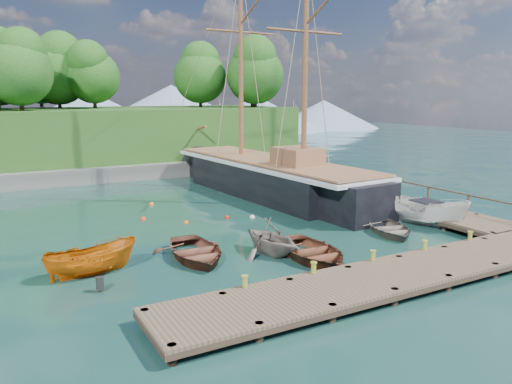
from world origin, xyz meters
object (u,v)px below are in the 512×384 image
rowboat_1 (271,254)px  motorboat_orange (93,275)px  schooner (270,180)px  cabin_boat_white (425,225)px  rowboat_0 (196,259)px  rowboat_2 (312,259)px  rowboat_3 (389,234)px

rowboat_1 → motorboat_orange: size_ratio=0.91×
schooner → cabin_boat_white: bearing=-78.3°
motorboat_orange → schooner: schooner is taller
motorboat_orange → rowboat_0: bearing=-97.1°
rowboat_0 → cabin_boat_white: 13.74m
rowboat_2 → rowboat_3: (6.10, 1.47, 0.00)m
rowboat_1 → rowboat_3: (7.32, -0.15, 0.00)m
schooner → rowboat_3: bearing=-92.4°
rowboat_0 → schooner: 15.16m
rowboat_1 → cabin_boat_white: size_ratio=0.70×
rowboat_3 → schooner: size_ratio=0.14×
rowboat_0 → rowboat_1: size_ratio=1.33×
rowboat_0 → motorboat_orange: motorboat_orange is taller
rowboat_1 → cabin_boat_white: cabin_boat_white is taller
rowboat_1 → rowboat_3: 7.33m
cabin_boat_white → rowboat_0: bearing=157.6°
rowboat_0 → schooner: schooner is taller
motorboat_orange → cabin_boat_white: bearing=-98.2°
rowboat_1 → rowboat_3: bearing=-10.0°
rowboat_2 → schooner: schooner is taller
rowboat_0 → cabin_boat_white: cabin_boat_white is taller
rowboat_1 → motorboat_orange: rowboat_1 is taller
rowboat_3 → cabin_boat_white: bearing=25.6°
motorboat_orange → schooner: bearing=-59.0°
rowboat_3 → motorboat_orange: size_ratio=1.04×
rowboat_0 → rowboat_3: size_ratio=1.16×
rowboat_0 → rowboat_3: (10.71, -1.14, 0.00)m
rowboat_1 → motorboat_orange: 8.01m
cabin_boat_white → schooner: size_ratio=0.18×
rowboat_0 → rowboat_3: bearing=-0.4°
rowboat_0 → cabin_boat_white: (13.71, -0.86, 0.00)m
rowboat_1 → motorboat_orange: bearing=162.8°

